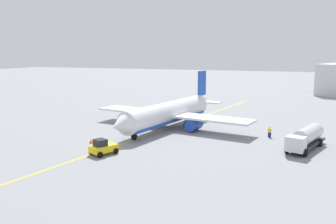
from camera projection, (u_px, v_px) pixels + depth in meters
ground_plane at (168, 128)px, 65.77m from camera, size 400.00×400.00×0.00m
airplane at (169, 113)px, 65.71m from camera, size 32.18×31.31×9.83m
fuel_tanker at (306, 138)px, 51.36m from camera, size 10.86×5.67×3.15m
pushback_tug at (103, 147)px, 48.87m from camera, size 4.11×3.52×2.20m
refueling_worker at (270, 132)px, 58.67m from camera, size 0.63×0.60×1.71m
safety_cone_nose at (91, 141)px, 54.88m from camera, size 0.56×0.56×0.62m
taxi_line_marking at (168, 128)px, 65.77m from camera, size 83.06×17.20×0.01m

